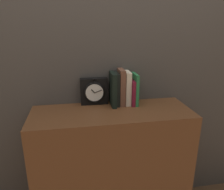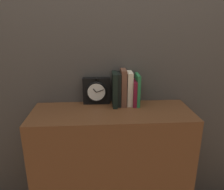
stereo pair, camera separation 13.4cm
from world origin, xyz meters
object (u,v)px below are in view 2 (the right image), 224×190
object	(u,v)px
book_slot0_black	(115,89)
book_slot5_green	(137,90)
book_slot2_brown	(123,88)
book_slot4_maroon	(134,93)
clock	(96,91)
book_slot3_cream	(129,88)
book_slot1_black	(118,89)

from	to	relation	value
book_slot0_black	book_slot5_green	world-z (taller)	book_slot0_black
book_slot2_brown	book_slot4_maroon	distance (m)	0.08
clock	book_slot2_brown	distance (m)	0.19
book_slot3_cream	book_slot5_green	xyz separation A→B (m)	(0.05, -0.01, -0.01)
book_slot3_cream	book_slot4_maroon	distance (m)	0.04
book_slot1_black	book_slot5_green	bearing A→B (deg)	-2.47
clock	book_slot4_maroon	size ratio (longest dim) A/B	1.11
book_slot1_black	book_slot0_black	bearing A→B (deg)	-156.24
book_slot1_black	book_slot5_green	distance (m)	0.13
book_slot4_maroon	book_slot1_black	bearing A→B (deg)	176.90
book_slot2_brown	book_slot3_cream	distance (m)	0.04
book_slot1_black	book_slot5_green	xyz separation A→B (m)	(0.13, -0.01, -0.01)
book_slot0_black	book_slot2_brown	bearing A→B (deg)	11.10
clock	book_slot5_green	distance (m)	0.28
book_slot3_cream	book_slot5_green	distance (m)	0.05
clock	book_slot3_cream	bearing A→B (deg)	-7.53
book_slot3_cream	book_slot4_maroon	bearing A→B (deg)	-15.45
clock	book_slot4_maroon	world-z (taller)	clock
clock	book_slot1_black	size ratio (longest dim) A/B	0.85
book_slot4_maroon	book_slot5_green	size ratio (longest dim) A/B	0.81
book_slot2_brown	book_slot3_cream	world-z (taller)	book_slot2_brown
book_slot2_brown	book_slot5_green	size ratio (longest dim) A/B	1.15
book_slot2_brown	book_slot5_green	world-z (taller)	book_slot2_brown
book_slot4_maroon	book_slot2_brown	bearing A→B (deg)	175.65
clock	book_slot2_brown	size ratio (longest dim) A/B	0.78
clock	book_slot3_cream	distance (m)	0.22
book_slot3_cream	book_slot5_green	size ratio (longest dim) A/B	1.07
book_slot2_brown	book_slot4_maroon	xyz separation A→B (m)	(0.07, -0.01, -0.04)
book_slot0_black	book_slot2_brown	world-z (taller)	book_slot2_brown
book_slot0_black	book_slot2_brown	size ratio (longest dim) A/B	0.93
book_slot2_brown	book_slot5_green	distance (m)	0.10
book_slot5_green	book_slot3_cream	bearing A→B (deg)	171.12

